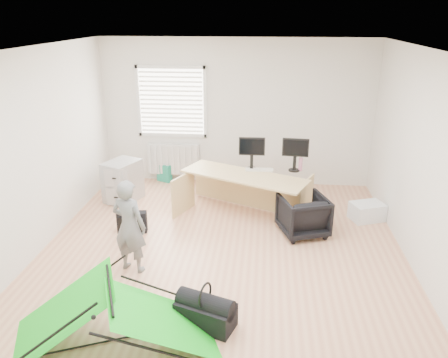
# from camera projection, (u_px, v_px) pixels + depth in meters

# --- Properties ---
(ground) EXTENTS (5.50, 5.50, 0.00)m
(ground) POSITION_uv_depth(u_px,v_px,m) (221.00, 254.00, 5.99)
(ground) COLOR tan
(ground) RESTS_ON ground
(back_wall) EXTENTS (5.00, 0.02, 2.70)m
(back_wall) POSITION_uv_depth(u_px,v_px,m) (236.00, 113.00, 8.06)
(back_wall) COLOR silver
(back_wall) RESTS_ON ground
(window) EXTENTS (1.20, 0.06, 1.20)m
(window) POSITION_uv_depth(u_px,v_px,m) (171.00, 102.00, 8.06)
(window) COLOR silver
(window) RESTS_ON back_wall
(radiator) EXTENTS (1.00, 0.12, 0.60)m
(radiator) POSITION_uv_depth(u_px,v_px,m) (174.00, 159.00, 8.41)
(radiator) COLOR silver
(radiator) RESTS_ON back_wall
(desk) EXTENTS (2.10, 1.41, 0.69)m
(desk) POSITION_uv_depth(u_px,v_px,m) (244.00, 195.00, 7.04)
(desk) COLOR tan
(desk) RESTS_ON ground
(filing_cabinet) EXTENTS (0.66, 0.74, 0.71)m
(filing_cabinet) POSITION_uv_depth(u_px,v_px,m) (123.00, 181.00, 7.59)
(filing_cabinet) COLOR #A7A9AC
(filing_cabinet) RESTS_ON ground
(monitor_left) EXTENTS (0.42, 0.10, 0.40)m
(monitor_left) POSITION_uv_depth(u_px,v_px,m) (252.00, 158.00, 7.09)
(monitor_left) COLOR black
(monitor_left) RESTS_ON desk
(monitor_right) EXTENTS (0.43, 0.12, 0.40)m
(monitor_right) POSITION_uv_depth(u_px,v_px,m) (295.00, 159.00, 7.03)
(monitor_right) COLOR black
(monitor_right) RESTS_ON desk
(keyboard) EXTENTS (0.46, 0.17, 0.02)m
(keyboard) POSITION_uv_depth(u_px,v_px,m) (259.00, 170.00, 7.12)
(keyboard) COLOR beige
(keyboard) RESTS_ON desk
(thermos) EXTENTS (0.07, 0.07, 0.22)m
(thermos) POSITION_uv_depth(u_px,v_px,m) (301.00, 164.00, 7.06)
(thermos) COLOR #C66F8D
(thermos) RESTS_ON desk
(office_chair) EXTENTS (0.83, 0.84, 0.60)m
(office_chair) POSITION_uv_depth(u_px,v_px,m) (303.00, 215.00, 6.43)
(office_chair) COLOR black
(office_chair) RESTS_ON ground
(person) EXTENTS (0.51, 0.41, 1.23)m
(person) POSITION_uv_depth(u_px,v_px,m) (129.00, 226.00, 5.42)
(person) COLOR slate
(person) RESTS_ON ground
(kite) EXTENTS (2.19, 1.59, 0.62)m
(kite) POSITION_uv_depth(u_px,v_px,m) (113.00, 315.00, 4.30)
(kite) COLOR #13CC1C
(kite) RESTS_ON ground
(storage_crate) EXTENTS (0.59, 0.50, 0.28)m
(storage_crate) POSITION_uv_depth(u_px,v_px,m) (367.00, 211.00, 6.93)
(storage_crate) COLOR white
(storage_crate) RESTS_ON ground
(tote_bag) EXTENTS (0.31, 0.23, 0.34)m
(tote_bag) POSITION_uv_depth(u_px,v_px,m) (164.00, 173.00, 8.50)
(tote_bag) COLOR #1E9170
(tote_bag) RESTS_ON ground
(laptop_bag) EXTENTS (0.45, 0.19, 0.33)m
(laptop_bag) POSITION_uv_depth(u_px,v_px,m) (132.00, 222.00, 6.53)
(laptop_bag) COLOR black
(laptop_bag) RESTS_ON ground
(white_box) EXTENTS (0.12, 0.12, 0.11)m
(white_box) POSITION_uv_depth(u_px,v_px,m) (165.00, 336.00, 4.40)
(white_box) COLOR silver
(white_box) RESTS_ON ground
(duffel_bag) EXTENTS (0.68, 0.50, 0.27)m
(duffel_bag) POSITION_uv_depth(u_px,v_px,m) (205.00, 314.00, 4.58)
(duffel_bag) COLOR black
(duffel_bag) RESTS_ON ground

